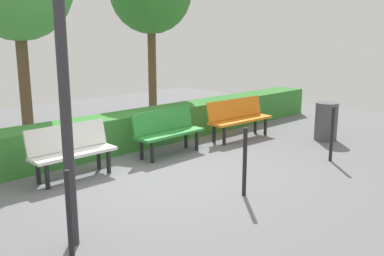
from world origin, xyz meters
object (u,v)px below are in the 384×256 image
(bench_orange, at_px, (238,117))
(bench_white, at_px, (71,149))
(lamp_post, at_px, (60,32))
(trash_bin, at_px, (326,121))
(bench_green, at_px, (167,130))

(bench_orange, relative_size, bench_white, 1.19)
(lamp_post, bearing_deg, bench_orange, -159.26)
(lamp_post, bearing_deg, trash_bin, -175.44)
(bench_green, distance_m, lamp_post, 4.16)
(bench_white, relative_size, trash_bin, 1.69)
(bench_green, bearing_deg, trash_bin, 152.44)
(bench_green, distance_m, bench_white, 2.00)
(bench_orange, xyz_separation_m, bench_white, (3.97, -0.13, -0.01))
(bench_green, relative_size, trash_bin, 1.81)
(bench_white, xyz_separation_m, trash_bin, (-5.21, 1.56, -0.07))
(bench_green, height_order, trash_bin, bench_green)
(bench_green, bearing_deg, bench_orange, 174.94)
(bench_white, height_order, trash_bin, bench_white)
(bench_green, distance_m, trash_bin, 3.56)
(lamp_post, xyz_separation_m, trash_bin, (-6.34, -0.51, -1.90))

